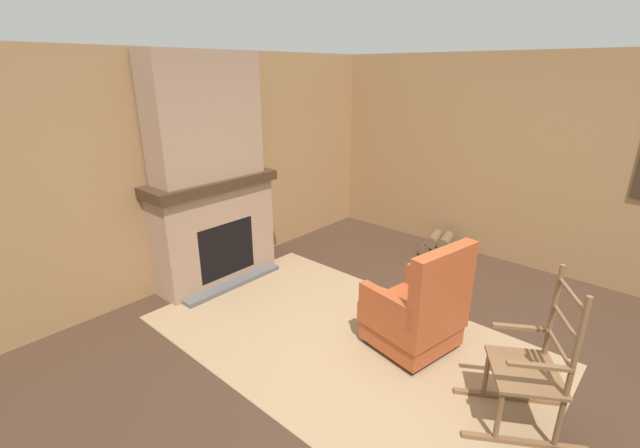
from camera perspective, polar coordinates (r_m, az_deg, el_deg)
ground_plane at (r=3.79m, az=11.52°, el=-19.05°), size 14.00×14.00×0.00m
wood_panel_wall_left at (r=5.07m, az=-16.13°, el=6.92°), size 0.06×6.20×2.56m
wood_panel_wall_back at (r=5.72m, az=27.46°, el=6.94°), size 6.20×0.09×2.56m
fireplace_hearth at (r=5.05m, az=-13.79°, el=-0.85°), size 0.65×1.50×1.23m
chimney_breast at (r=4.77m, az=-15.16°, el=13.64°), size 0.39×1.23×1.31m
area_rug at (r=4.09m, az=3.13°, el=-15.16°), size 3.53×2.15×0.01m
armchair at (r=3.88m, az=12.84°, el=-11.50°), size 0.79×0.81×1.04m
rocking_chair at (r=3.39m, az=26.20°, el=-17.67°), size 0.92×0.82×1.14m
firewood_stack at (r=5.97m, az=15.61°, el=-2.75°), size 0.54×0.47×0.28m
oil_lamp_vase at (r=4.78m, az=-17.06°, el=6.43°), size 0.11×0.11×0.22m
storage_case at (r=5.16m, az=-10.56°, el=7.71°), size 0.14×0.21×0.12m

